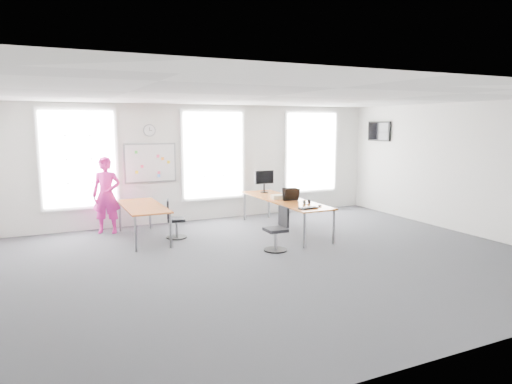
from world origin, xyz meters
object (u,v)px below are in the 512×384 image
person (107,195)px  monitor (264,179)px  desk_right (284,201)px  headphones (307,202)px  desk_left (143,208)px  chair_right (278,231)px  chair_left (174,221)px  keyboard (308,208)px

person → monitor: bearing=15.8°
desk_right → monitor: size_ratio=5.54×
desk_right → headphones: (0.15, -0.75, 0.09)m
person → monitor: person is taller
desk_left → chair_right: (2.24, -2.05, -0.30)m
chair_left → chair_right: bearing=-125.3°
chair_left → headphones: chair_left is taller
desk_right → monitor: (0.04, 1.13, 0.39)m
desk_right → chair_right: 1.72m
desk_left → chair_right: bearing=-42.4°
chair_right → person: bearing=-135.8°
headphones → monitor: 1.91m
desk_left → keyboard: 3.58m
desk_left → desk_right: bearing=-11.4°
chair_right → headphones: size_ratio=5.53×
chair_left → keyboard: (2.40, -1.73, 0.40)m
chair_right → monitor: (0.95, 2.55, 0.71)m
headphones → chair_right: bearing=-129.1°
desk_left → chair_right: chair_right is taller
chair_right → headphones: 1.32m
keyboard → headphones: (0.28, 0.52, 0.03)m
desk_right → headphones: bearing=-79.0°
chair_right → chair_left: (-1.61, 1.87, -0.01)m
chair_left → person: person is taller
person → chair_right: bearing=-23.7°
desk_right → keyboard: 1.28m
chair_left → monitor: (2.57, 0.68, 0.73)m
desk_left → headphones: 3.59m
desk_left → headphones: (3.31, -1.39, 0.12)m
chair_right → chair_left: size_ratio=1.03×
keyboard → desk_left: bearing=137.9°
chair_right → headphones: chair_right is taller
desk_left → person: person is taller
chair_right → chair_left: 2.47m
keyboard → desk_right: bearing=74.2°
headphones → monitor: (-0.11, 1.89, 0.30)m
person → keyboard: 4.64m
desk_right → chair_left: 2.59m
monitor → desk_left: bearing=-169.5°
monitor → desk_right: bearing=-90.2°
chair_right → chair_left: bearing=-138.9°
person → headphones: 4.58m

